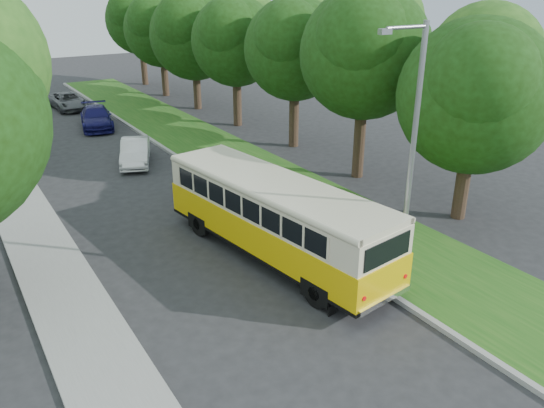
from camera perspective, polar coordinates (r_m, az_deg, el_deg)
ground at (r=16.92m, az=-3.23°, el=-9.06°), size 120.00×120.00×0.00m
curb at (r=22.33m, az=-1.54°, el=-0.52°), size 0.20×70.00×0.15m
grass_verge at (r=23.53m, az=3.36°, el=0.68°), size 4.50×70.00×0.13m
sidewalk at (r=19.81m, az=-22.93°, el=-5.72°), size 2.20×70.00×0.12m
treeline at (r=32.33m, az=-14.94°, el=16.80°), size 24.27×41.91×9.46m
lamppost_near at (r=15.70m, az=14.63°, el=5.20°), size 1.71×0.16×8.00m
warning_sign at (r=25.72m, az=-25.85°, el=4.22°), size 0.56×0.10×2.50m
vintage_bus at (r=18.06m, az=0.32°, el=-1.68°), size 3.73×9.89×2.86m
car_silver at (r=23.44m, az=-6.79°, el=2.03°), size 2.71×4.17×1.32m
car_white at (r=28.85m, az=-14.50°, el=5.45°), size 2.75×4.19×1.30m
car_blue at (r=36.97m, az=-18.37°, el=8.82°), size 2.85×5.01×1.37m
car_grey at (r=43.27m, az=-21.08°, el=10.29°), size 2.23×4.52×1.23m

